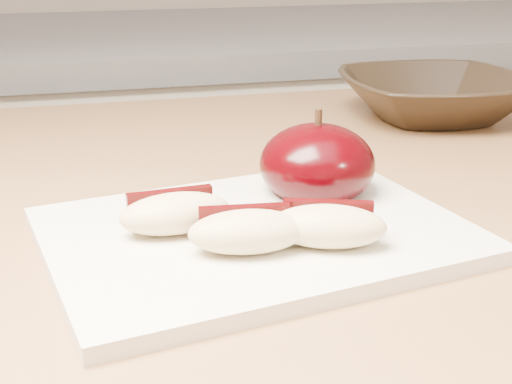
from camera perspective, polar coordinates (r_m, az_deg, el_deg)
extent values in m
cube|color=silver|center=(1.41, -12.32, -7.64)|extent=(2.40, 0.60, 0.90)
cube|color=slate|center=(1.27, -13.92, 11.56)|extent=(2.40, 0.62, 0.04)
cube|color=#946840|center=(0.60, -11.57, -1.69)|extent=(1.64, 0.64, 0.04)
cube|color=silver|center=(0.48, 0.00, -3.42)|extent=(0.30, 0.24, 0.01)
ellipsoid|color=black|center=(0.54, 4.91, 2.22)|extent=(0.11, 0.11, 0.06)
cylinder|color=black|center=(0.53, 5.02, 5.94)|extent=(0.01, 0.01, 0.01)
ellipsoid|color=#DABD8A|center=(0.47, -6.47, -1.72)|extent=(0.08, 0.04, 0.03)
cube|color=black|center=(0.48, -6.88, -1.19)|extent=(0.06, 0.01, 0.02)
ellipsoid|color=#DABD8A|center=(0.44, -0.68, -3.20)|extent=(0.08, 0.04, 0.03)
cube|color=black|center=(0.45, -0.93, -2.55)|extent=(0.06, 0.01, 0.02)
ellipsoid|color=#DABD8A|center=(0.45, 5.79, -2.75)|extent=(0.08, 0.06, 0.03)
cube|color=black|center=(0.46, 5.76, -2.12)|extent=(0.06, 0.03, 0.02)
imported|color=black|center=(0.82, 13.97, 7.43)|extent=(0.22, 0.22, 0.05)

